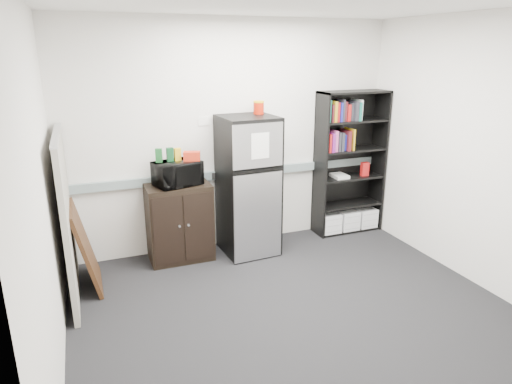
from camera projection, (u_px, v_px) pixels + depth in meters
floor at (294, 310)px, 4.28m from camera, size 4.00×4.00×0.00m
wall_back at (233, 136)px, 5.43m from camera, size 4.00×0.02×2.70m
wall_right at (478, 153)px, 4.57m from camera, size 0.02×3.50×2.70m
wall_left at (41, 198)px, 3.19m from camera, size 0.02×3.50×2.70m
ceiling at (303, 0)px, 3.47m from camera, size 4.00×3.50×0.02m
electrical_raceway at (234, 173)px, 5.54m from camera, size 3.92×0.05×0.10m
wall_note at (204, 121)px, 5.25m from camera, size 0.14×0.00×0.10m
bookshelf at (350, 164)px, 5.93m from camera, size 0.90×0.34×1.85m
cubicle_partition at (67, 217)px, 4.34m from camera, size 0.06×1.30×1.62m
cabinet at (180, 222)px, 5.22m from camera, size 0.72×0.48×0.90m
microwave at (177, 173)px, 5.04m from camera, size 0.56×0.46×0.27m
snack_box_a at (159, 155)px, 4.94m from camera, size 0.08×0.07×0.15m
snack_box_b at (170, 155)px, 4.98m from camera, size 0.07×0.05×0.15m
snack_box_c at (178, 154)px, 5.01m from camera, size 0.07×0.05×0.14m
snack_bag at (192, 156)px, 5.02m from camera, size 0.20×0.15×0.10m
refrigerator at (248, 186)px, 5.32m from camera, size 0.65×0.67×1.63m
coffee_can at (259, 106)px, 5.23m from camera, size 0.12×0.12×0.17m
framed_poster at (86, 246)px, 4.60m from camera, size 0.24×0.69×0.87m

